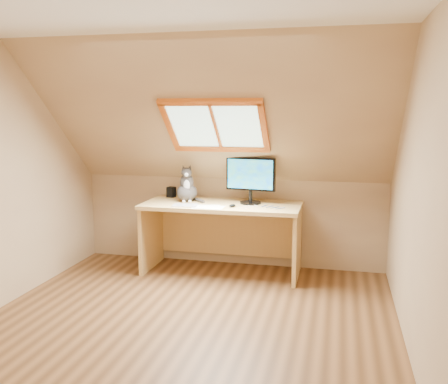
# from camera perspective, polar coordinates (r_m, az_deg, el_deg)

# --- Properties ---
(ground) EXTENTS (3.50, 3.50, 0.00)m
(ground) POSITION_cam_1_polar(r_m,az_deg,el_deg) (4.35, -4.32, -14.75)
(ground) COLOR brown
(ground) RESTS_ON ground
(room_shell) EXTENTS (3.52, 3.52, 2.41)m
(room_shell) POSITION_cam_1_polar(r_m,az_deg,el_deg) (3.90, -4.99, 4.27)
(room_shell) COLOR tan
(room_shell) RESTS_ON ground
(desk) EXTENTS (1.70, 0.74, 0.78)m
(desk) POSITION_cam_1_polar(r_m,az_deg,el_deg) (5.52, -0.09, -3.55)
(desk) COLOR tan
(desk) RESTS_ON ground
(monitor) EXTENTS (0.54, 0.23, 0.50)m
(monitor) POSITION_cam_1_polar(r_m,az_deg,el_deg) (5.35, 3.06, 1.69)
(monitor) COLOR black
(monitor) RESTS_ON desk
(cat) EXTENTS (0.29, 0.32, 0.42)m
(cat) POSITION_cam_1_polar(r_m,az_deg,el_deg) (5.53, -4.27, 0.46)
(cat) COLOR #463F3D
(cat) RESTS_ON desk
(desk_speaker) EXTENTS (0.10, 0.10, 0.12)m
(desk_speaker) POSITION_cam_1_polar(r_m,az_deg,el_deg) (5.81, -6.04, -0.01)
(desk_speaker) COLOR black
(desk_speaker) RESTS_ON desk
(graphics_tablet) EXTENTS (0.28, 0.22, 0.01)m
(graphics_tablet) POSITION_cam_1_polar(r_m,az_deg,el_deg) (5.28, -4.49, -1.53)
(graphics_tablet) COLOR #B2B2B7
(graphics_tablet) RESTS_ON desk
(mouse) EXTENTS (0.09, 0.11, 0.03)m
(mouse) POSITION_cam_1_polar(r_m,az_deg,el_deg) (5.19, 0.95, -1.58)
(mouse) COLOR black
(mouse) RESTS_ON desk
(papers) EXTENTS (0.33, 0.27, 0.00)m
(papers) POSITION_cam_1_polar(r_m,az_deg,el_deg) (5.17, -1.76, -1.77)
(papers) COLOR white
(papers) RESTS_ON desk
(cables) EXTENTS (0.51, 0.26, 0.01)m
(cables) POSITION_cam_1_polar(r_m,az_deg,el_deg) (5.20, 4.49, -1.71)
(cables) COLOR silver
(cables) RESTS_ON desk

